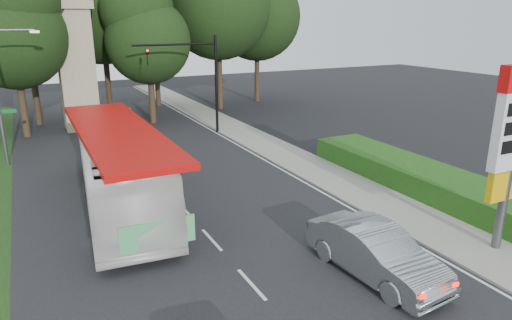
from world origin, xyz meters
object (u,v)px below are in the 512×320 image
monument (76,63)px  sedan_silver (375,252)px  transit_bus (119,167)px  traffic_signal_mast (199,71)px  streetlight_signs (0,90)px

monument → sedan_silver: size_ratio=1.91×
transit_bus → sedan_silver: 11.93m
traffic_signal_mast → sedan_silver: 21.72m
traffic_signal_mast → streetlight_signs: size_ratio=0.90×
traffic_signal_mast → monument: 9.76m
traffic_signal_mast → monument: bearing=142.0°
streetlight_signs → transit_bus: size_ratio=0.61×
streetlight_signs → transit_bus: 10.67m
streetlight_signs → traffic_signal_mast: bearing=8.9°
streetlight_signs → monument: 9.44m
monument → transit_bus: (-0.37, -17.24, -3.28)m
transit_bus → sedan_silver: transit_bus is taller
streetlight_signs → monument: monument is taller
traffic_signal_mast → transit_bus: bearing=-125.6°
sedan_silver → monument: bearing=97.6°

